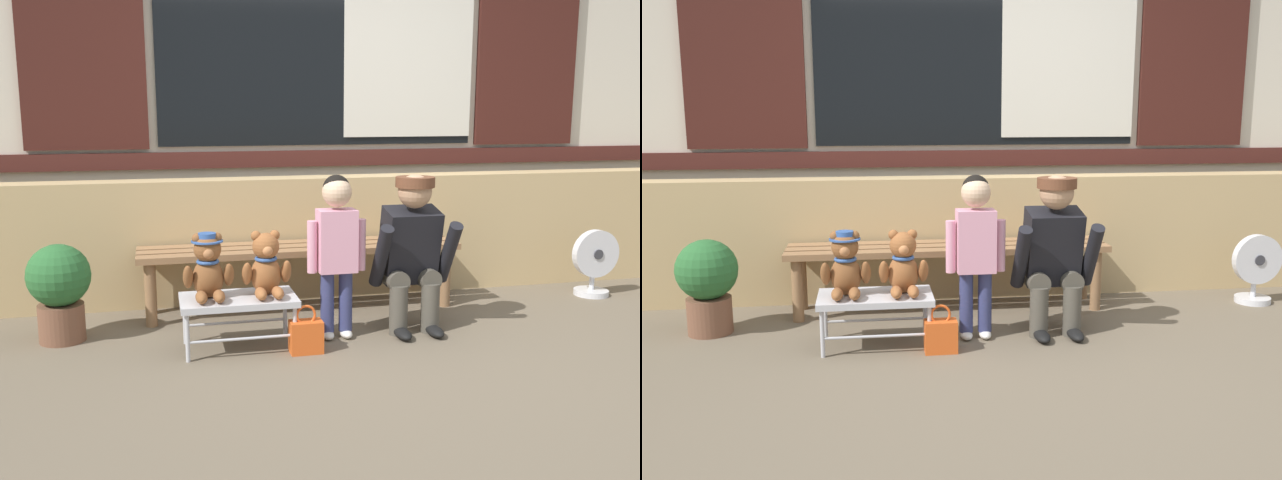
% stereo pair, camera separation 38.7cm
% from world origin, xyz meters
% --- Properties ---
extents(ground_plane, '(60.00, 60.00, 0.00)m').
position_xyz_m(ground_plane, '(0.00, 0.00, 0.00)').
color(ground_plane, brown).
extents(brick_low_wall, '(7.57, 0.25, 0.85)m').
position_xyz_m(brick_low_wall, '(0.00, 1.43, 0.42)').
color(brick_low_wall, tan).
rests_on(brick_low_wall, ground).
extents(shop_facade, '(7.72, 0.26, 3.55)m').
position_xyz_m(shop_facade, '(0.00, 1.94, 1.78)').
color(shop_facade, beige).
rests_on(shop_facade, ground).
extents(wooden_bench_long, '(2.10, 0.40, 0.44)m').
position_xyz_m(wooden_bench_long, '(-0.32, 1.06, 0.37)').
color(wooden_bench_long, '#8E6642').
rests_on(wooden_bench_long, ground).
extents(small_display_bench, '(0.64, 0.36, 0.30)m').
position_xyz_m(small_display_bench, '(-0.81, 0.40, 0.27)').
color(small_display_bench, '#BCBCC1').
rests_on(small_display_bench, ground).
extents(teddy_bear_with_hat, '(0.28, 0.27, 0.36)m').
position_xyz_m(teddy_bear_with_hat, '(-0.97, 0.40, 0.47)').
color(teddy_bear_with_hat, brown).
rests_on(teddy_bear_with_hat, small_display_bench).
extents(teddy_bear_plain, '(0.28, 0.26, 0.36)m').
position_xyz_m(teddy_bear_plain, '(-0.65, 0.40, 0.46)').
color(teddy_bear_plain, '#93562D').
rests_on(teddy_bear_plain, small_display_bench).
extents(child_standing, '(0.35, 0.18, 0.96)m').
position_xyz_m(child_standing, '(-0.23, 0.46, 0.59)').
color(child_standing, navy).
rests_on(child_standing, ground).
extents(adult_crouching, '(0.50, 0.49, 0.95)m').
position_xyz_m(adult_crouching, '(0.25, 0.51, 0.48)').
color(adult_crouching, '#4C473D').
rests_on(adult_crouching, ground).
extents(handbag_on_ground, '(0.18, 0.11, 0.27)m').
position_xyz_m(handbag_on_ground, '(-0.46, 0.25, 0.10)').
color(handbag_on_ground, '#DB561E').
rests_on(handbag_on_ground, ground).
extents(potted_plant, '(0.36, 0.36, 0.57)m').
position_xyz_m(potted_plant, '(-1.79, 0.76, 0.32)').
color(potted_plant, brown).
rests_on(potted_plant, ground).
extents(floor_fan, '(0.34, 0.24, 0.48)m').
position_xyz_m(floor_fan, '(1.79, 0.92, 0.24)').
color(floor_fan, silver).
rests_on(floor_fan, ground).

